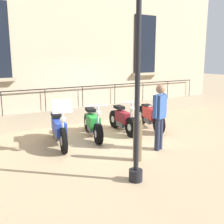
{
  "coord_description": "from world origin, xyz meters",
  "views": [
    {
      "loc": [
        7.18,
        -4.33,
        2.49
      ],
      "look_at": [
        0.18,
        0.0,
        0.8
      ],
      "focal_mm": 43.06,
      "sensor_mm": 36.0,
      "label": 1
    }
  ],
  "objects_px": {
    "pedestrian_standing": "(160,113)",
    "motorcycle_maroon": "(123,120)",
    "lamppost": "(139,0)",
    "bollard": "(138,138)",
    "motorcycle_green": "(93,124)",
    "motorcycle_blue": "(59,129)",
    "motorcycle_red": "(150,116)"
  },
  "relations": [
    {
      "from": "motorcycle_maroon",
      "to": "lamppost",
      "type": "distance_m",
      "value": 4.77
    },
    {
      "from": "motorcycle_red",
      "to": "lamppost",
      "type": "distance_m",
      "value": 5.23
    },
    {
      "from": "lamppost",
      "to": "bollard",
      "type": "xyz_separation_m",
      "value": [
        -0.88,
        0.7,
        -2.92
      ]
    },
    {
      "from": "motorcycle_red",
      "to": "pedestrian_standing",
      "type": "height_order",
      "value": "pedestrian_standing"
    },
    {
      "from": "pedestrian_standing",
      "to": "lamppost",
      "type": "bearing_deg",
      "value": -54.18
    },
    {
      "from": "motorcycle_maroon",
      "to": "bollard",
      "type": "relative_size",
      "value": 1.69
    },
    {
      "from": "motorcycle_green",
      "to": "motorcycle_red",
      "type": "xyz_separation_m",
      "value": [
        0.14,
        2.22,
        0.02
      ]
    },
    {
      "from": "motorcycle_green",
      "to": "pedestrian_standing",
      "type": "bearing_deg",
      "value": 25.58
    },
    {
      "from": "motorcycle_green",
      "to": "motorcycle_maroon",
      "type": "height_order",
      "value": "motorcycle_green"
    },
    {
      "from": "motorcycle_red",
      "to": "lamppost",
      "type": "xyz_separation_m",
      "value": [
        3.08,
        -2.93,
        3.05
      ]
    },
    {
      "from": "motorcycle_red",
      "to": "motorcycle_blue",
      "type": "bearing_deg",
      "value": -88.59
    },
    {
      "from": "bollard",
      "to": "pedestrian_standing",
      "type": "height_order",
      "value": "pedestrian_standing"
    },
    {
      "from": "motorcycle_blue",
      "to": "pedestrian_standing",
      "type": "distance_m",
      "value": 2.86
    },
    {
      "from": "motorcycle_blue",
      "to": "motorcycle_green",
      "type": "height_order",
      "value": "motorcycle_blue"
    },
    {
      "from": "lamppost",
      "to": "bollard",
      "type": "relative_size",
      "value": 4.14
    },
    {
      "from": "motorcycle_blue",
      "to": "bollard",
      "type": "distance_m",
      "value": 2.43
    },
    {
      "from": "motorcycle_maroon",
      "to": "bollard",
      "type": "height_order",
      "value": "bollard"
    },
    {
      "from": "motorcycle_green",
      "to": "lamppost",
      "type": "distance_m",
      "value": 4.5
    },
    {
      "from": "motorcycle_green",
      "to": "bollard",
      "type": "xyz_separation_m",
      "value": [
        2.34,
        -0.0,
        0.15
      ]
    },
    {
      "from": "motorcycle_red",
      "to": "pedestrian_standing",
      "type": "relative_size",
      "value": 1.18
    },
    {
      "from": "motorcycle_maroon",
      "to": "motorcycle_red",
      "type": "distance_m",
      "value": 1.11
    },
    {
      "from": "motorcycle_green",
      "to": "bollard",
      "type": "height_order",
      "value": "motorcycle_green"
    },
    {
      "from": "motorcycle_green",
      "to": "lamppost",
      "type": "bearing_deg",
      "value": -12.38
    },
    {
      "from": "bollard",
      "to": "motorcycle_green",
      "type": "bearing_deg",
      "value": 179.91
    },
    {
      "from": "motorcycle_maroon",
      "to": "motorcycle_red",
      "type": "xyz_separation_m",
      "value": [
        0.09,
        1.11,
        0.02
      ]
    },
    {
      "from": "bollard",
      "to": "motorcycle_blue",
      "type": "bearing_deg",
      "value": -150.44
    },
    {
      "from": "motorcycle_red",
      "to": "motorcycle_green",
      "type": "bearing_deg",
      "value": -93.51
    },
    {
      "from": "pedestrian_standing",
      "to": "motorcycle_maroon",
      "type": "bearing_deg",
      "value": 175.64
    },
    {
      "from": "motorcycle_maroon",
      "to": "bollard",
      "type": "xyz_separation_m",
      "value": [
        2.29,
        -1.12,
        0.15
      ]
    },
    {
      "from": "motorcycle_green",
      "to": "motorcycle_blue",
      "type": "bearing_deg",
      "value": -79.6
    },
    {
      "from": "bollard",
      "to": "pedestrian_standing",
      "type": "relative_size",
      "value": 0.63
    },
    {
      "from": "motorcycle_blue",
      "to": "motorcycle_green",
      "type": "distance_m",
      "value": 1.22
    }
  ]
}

